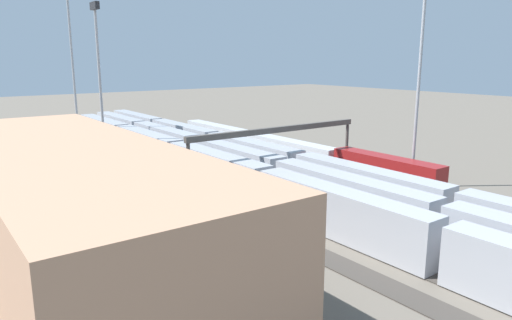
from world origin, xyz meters
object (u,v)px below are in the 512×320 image
Objects in this scene: train_on_track_3 at (232,161)px; signal_gantry at (278,135)px; light_mast_1 at (71,49)px; light_mast_3 at (99,65)px; train_on_track_5 at (171,172)px; train_on_track_0 at (281,148)px; maintenance_shed at (71,204)px; light_mast_2 at (422,45)px; train_on_track_4 at (216,169)px; train_on_track_2 at (252,156)px.

signal_gantry reaches higher than train_on_track_3.
light_mast_1 is 1.20× the size of light_mast_3.
light_mast_1 reaches higher than train_on_track_5.
light_mast_1 is at bearing 5.41° from train_on_track_5.
train_on_track_0 is 1.36× the size of maintenance_shed.
maintenance_shed is at bearing 86.24° from light_mast_2.
light_mast_3 is at bearing -23.09° from maintenance_shed.
train_on_track_3 is at bearing -97.45° from train_on_track_5.
train_on_track_5 is 1.44× the size of light_mast_1.
maintenance_shed reaches higher than train_on_track_5.
maintenance_shed is (-8.94, 31.47, -2.12)m from signal_gantry.
train_on_track_4 is at bearing 56.60° from signal_gantry.
train_on_track_0 is 0.55× the size of train_on_track_4.
signal_gantry is (-43.77, -15.75, -12.75)m from light_mast_1.
train_on_track_4 is 2.54× the size of train_on_track_5.
light_mast_2 is 0.66× the size of maintenance_shed.
train_on_track_2 is (4.90, -10.00, 0.00)m from train_on_track_4.
train_on_track_5 is 38.98m from light_mast_1.
train_on_track_5 is at bearing -166.54° from light_mast_3.
maintenance_shed is at bearing 105.86° from signal_gantry.
maintenance_shed reaches higher than train_on_track_3.
light_mast_2 is (-21.88, -13.04, 17.55)m from train_on_track_2.
light_mast_1 is (35.58, 13.25, 17.68)m from train_on_track_3.
signal_gantry is (12.03, 15.54, -12.61)m from light_mast_2.
train_on_track_4 is at bearing -59.91° from maintenance_shed.
train_on_track_3 is 10.10m from train_on_track_5.
light_mast_1 is 1.09× the size of signal_gantry.
light_mast_3 is at bearing 32.21° from signal_gantry.
light_mast_1 is 0.67× the size of maintenance_shed.
train_on_track_2 is (0.35, -15.00, 0.62)m from train_on_track_5.
train_on_track_3 is 4.40× the size of light_mast_3.
train_on_track_0 is at bearing -136.26° from light_mast_1.
light_mast_1 is (34.27, 3.25, 18.30)m from train_on_track_5.
maintenance_shed reaches higher than train_on_track_4.
train_on_track_4 is at bearing 123.01° from train_on_track_3.
maintenance_shed is at bearing 118.95° from train_on_track_2.
light_mast_1 reaches higher than light_mast_3.
light_mast_1 is 63.97m from light_mast_2.
light_mast_1 reaches higher than train_on_track_4.
train_on_track_0 is at bearing -112.37° from light_mast_3.
train_on_track_3 is at bearing -142.12° from light_mast_3.
maintenance_shed is (-18.44, 18.97, 3.44)m from train_on_track_5.
light_mast_3 is (11.93, 28.99, 15.24)m from train_on_track_0.
train_on_track_5 is 39.75m from light_mast_2.
light_mast_2 reaches higher than maintenance_shed.
light_mast_2 is at bearing -149.20° from train_on_track_2.
train_on_track_2 is at bearing -61.05° from maintenance_shed.
train_on_track_3 is at bearing 112.00° from train_on_track_0.
signal_gantry is (-8.19, -2.50, 4.93)m from train_on_track_3.
maintenance_shed reaches higher than train_on_track_2.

